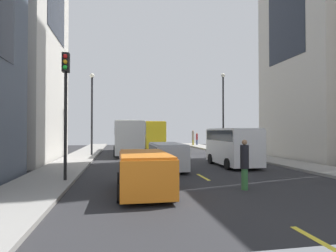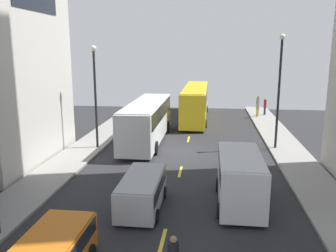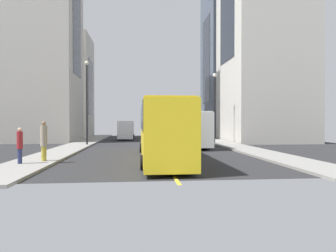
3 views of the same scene
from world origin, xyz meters
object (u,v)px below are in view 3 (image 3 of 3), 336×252
at_px(streetcar_yellow, 160,127).
at_px(delivery_van_white, 126,129).
at_px(pedestrian_walking_far, 44,140).
at_px(car_silver_0, 159,132).
at_px(city_bus_white, 188,126).
at_px(car_orange_1, 169,131).
at_px(traffic_light_near_corner, 192,110).
at_px(pedestrian_crossing_near, 20,144).
at_px(pedestrian_waiting_curb, 144,130).

xyz_separation_m(streetcar_yellow, delivery_van_white, (3.19, -22.30, -0.61)).
bearing_deg(pedestrian_walking_far, car_silver_0, -24.24).
relative_size(city_bus_white, car_silver_0, 2.68).
bearing_deg(city_bus_white, car_orange_1, -89.87).
bearing_deg(traffic_light_near_corner, pedestrian_crossing_near, 63.08).
bearing_deg(city_bus_white, pedestrian_crossing_near, 48.90).
xyz_separation_m(pedestrian_waiting_curb, traffic_light_near_corner, (-7.52, 2.73, 3.15)).
bearing_deg(car_orange_1, traffic_light_near_corner, 143.22).
xyz_separation_m(city_bus_white, pedestrian_crossing_near, (11.47, 13.15, -0.80)).
height_order(streetcar_yellow, pedestrian_crossing_near, streetcar_yellow).
height_order(city_bus_white, traffic_light_near_corner, traffic_light_near_corner).
height_order(delivery_van_white, pedestrian_waiting_curb, delivery_van_white).
relative_size(car_orange_1, pedestrian_walking_far, 1.88).
height_order(city_bus_white, pedestrian_waiting_curb, city_bus_white).
height_order(streetcar_yellow, car_silver_0, streetcar_yellow).
distance_m(city_bus_white, car_silver_0, 12.90).
xyz_separation_m(streetcar_yellow, traffic_light_near_corner, (-6.89, -26.62, 2.11)).
bearing_deg(delivery_van_white, city_bus_white, 119.83).
relative_size(pedestrian_walking_far, pedestrian_crossing_near, 1.18).
bearing_deg(streetcar_yellow, pedestrian_walking_far, 11.90).
height_order(car_silver_0, pedestrian_crossing_near, pedestrian_crossing_near).
relative_size(car_silver_0, pedestrian_walking_far, 1.88).
bearing_deg(streetcar_yellow, pedestrian_waiting_curb, -88.77).
bearing_deg(pedestrian_crossing_near, car_silver_0, 49.85).
distance_m(streetcar_yellow, pedestrian_walking_far, 7.18).
distance_m(streetcar_yellow, pedestrian_crossing_near, 8.39).
relative_size(pedestrian_waiting_curb, pedestrian_walking_far, 0.88).
relative_size(delivery_van_white, pedestrian_waiting_curb, 2.50).
height_order(streetcar_yellow, pedestrian_waiting_curb, streetcar_yellow).
height_order(city_bus_white, car_orange_1, city_bus_white).
relative_size(city_bus_white, pedestrian_crossing_near, 5.94).
relative_size(car_silver_0, car_orange_1, 1.00).
distance_m(city_bus_white, delivery_van_white, 13.52).
bearing_deg(car_silver_0, traffic_light_near_corner, -148.06).
bearing_deg(streetcar_yellow, car_orange_1, -96.83).
relative_size(delivery_van_white, car_silver_0, 1.17).
bearing_deg(traffic_light_near_corner, pedestrian_walking_far, 63.71).
height_order(city_bus_white, streetcar_yellow, streetcar_yellow).
xyz_separation_m(delivery_van_white, pedestrian_crossing_near, (4.75, 24.87, -0.30)).
height_order(car_silver_0, pedestrian_waiting_curb, pedestrian_waiting_curb).
bearing_deg(streetcar_yellow, city_bus_white, -108.48).
distance_m(pedestrian_crossing_near, traffic_light_near_corner, 32.88).
relative_size(streetcar_yellow, pedestrian_waiting_curb, 6.98).
xyz_separation_m(delivery_van_white, pedestrian_waiting_curb, (-2.56, -7.06, -0.42)).
bearing_deg(pedestrian_waiting_curb, delivery_van_white, 14.29).
relative_size(delivery_van_white, pedestrian_walking_far, 2.20).
relative_size(streetcar_yellow, pedestrian_walking_far, 6.16).
relative_size(car_orange_1, pedestrian_crossing_near, 2.22).
relative_size(pedestrian_walking_far, traffic_light_near_corner, 0.40).
bearing_deg(car_silver_0, car_orange_1, -108.48).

